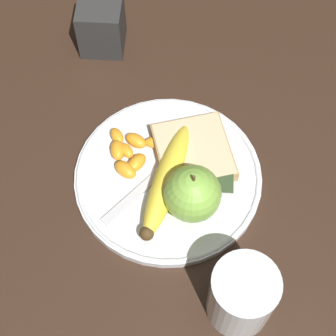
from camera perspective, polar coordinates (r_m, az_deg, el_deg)
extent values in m
plane|color=#332116|center=(0.77, 0.00, -1.16)|extent=(3.00, 3.00, 0.00)
cylinder|color=silver|center=(0.76, 0.00, -0.95)|extent=(0.25, 0.25, 0.01)
torus|color=silver|center=(0.76, 0.00, -0.74)|extent=(0.25, 0.25, 0.01)
cylinder|color=silver|center=(0.66, 7.52, -12.72)|extent=(0.08, 0.08, 0.09)
cylinder|color=yellow|center=(0.67, 7.44, -12.90)|extent=(0.07, 0.07, 0.08)
sphere|color=#84BC47|center=(0.70, 2.51, -2.63)|extent=(0.07, 0.07, 0.07)
cylinder|color=brown|center=(0.67, 2.64, -1.07)|extent=(0.00, 0.00, 0.01)
ellipsoid|color=yellow|center=(0.74, -0.17, -1.09)|extent=(0.18, 0.08, 0.03)
sphere|color=#473319|center=(0.70, -2.18, -6.65)|extent=(0.02, 0.02, 0.02)
cube|color=#AB8751|center=(0.76, 2.58, 1.59)|extent=(0.13, 0.12, 0.02)
cube|color=beige|center=(0.76, 2.58, 1.59)|extent=(0.12, 0.12, 0.02)
cube|color=silver|center=(0.74, -3.30, -2.67)|extent=(0.10, 0.08, 0.00)
cube|color=silver|center=(0.77, 1.11, 1.24)|extent=(0.05, 0.05, 0.00)
cube|color=white|center=(0.75, 5.21, -1.33)|extent=(0.04, 0.03, 0.02)
cube|color=#334728|center=(0.74, 5.28, -0.94)|extent=(0.04, 0.04, 0.00)
ellipsoid|color=orange|center=(0.78, -3.27, 2.80)|extent=(0.03, 0.04, 0.02)
ellipsoid|color=orange|center=(0.78, -1.39, 2.60)|extent=(0.02, 0.03, 0.01)
ellipsoid|color=orange|center=(0.78, -5.21, 3.28)|extent=(0.03, 0.03, 0.01)
ellipsoid|color=orange|center=(0.76, -3.20, 0.53)|extent=(0.04, 0.03, 0.02)
ellipsoid|color=orange|center=(0.78, -0.61, 3.28)|extent=(0.02, 0.03, 0.02)
ellipsoid|color=orange|center=(0.76, -4.31, 0.10)|extent=(0.04, 0.04, 0.02)
ellipsoid|color=orange|center=(0.77, -4.23, 1.78)|extent=(0.03, 0.03, 0.01)
ellipsoid|color=orange|center=(0.77, -5.16, 1.83)|extent=(0.03, 0.03, 0.02)
cube|color=#2D2D2D|center=(0.88, -6.78, 14.17)|extent=(0.07, 0.07, 0.08)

